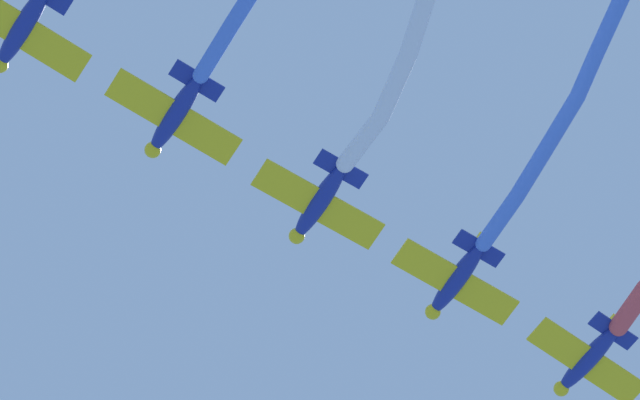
% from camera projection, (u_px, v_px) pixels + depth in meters
% --- Properties ---
extents(airplane_lead, '(6.38, 4.82, 1.57)m').
position_uv_depth(airplane_lead, '(587.00, 360.00, 69.54)').
color(airplane_lead, navy).
extents(airplane_left_wing, '(6.34, 4.75, 1.57)m').
position_uv_depth(airplane_left_wing, '(456.00, 280.00, 68.16)').
color(airplane_left_wing, navy).
extents(airplane_right_wing, '(6.33, 4.75, 1.57)m').
position_uv_depth(airplane_right_wing, '(319.00, 203.00, 66.22)').
color(airplane_right_wing, navy).
extents(airplane_slot, '(6.35, 4.77, 1.57)m').
position_uv_depth(airplane_slot, '(175.00, 116.00, 64.84)').
color(airplane_slot, navy).
extents(airplane_trail, '(6.36, 4.79, 1.57)m').
position_uv_depth(airplane_trail, '(22.00, 29.00, 62.90)').
color(airplane_trail, navy).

